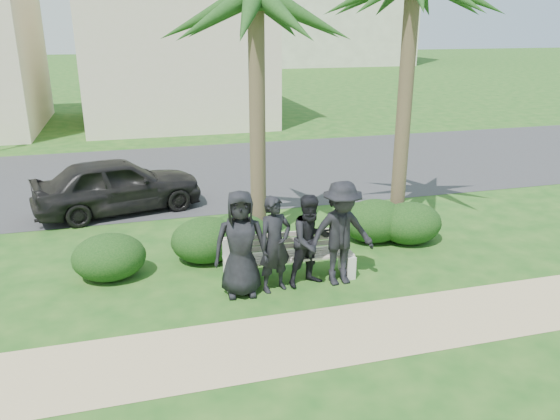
% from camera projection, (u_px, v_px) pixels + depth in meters
% --- Properties ---
extents(ground, '(160.00, 160.00, 0.00)m').
position_uv_depth(ground, '(330.00, 278.00, 9.95)').
color(ground, '#174B15').
rests_on(ground, ground).
extents(footpath, '(30.00, 1.60, 0.01)m').
position_uv_depth(footpath, '(371.00, 329.00, 8.31)').
color(footpath, tan).
rests_on(footpath, ground).
extents(asphalt_street, '(160.00, 8.00, 0.01)m').
position_uv_depth(asphalt_street, '(242.00, 170.00, 17.24)').
color(asphalt_street, '#2D2D30').
rests_on(asphalt_street, ground).
extents(stucco_bldg_right, '(8.40, 8.40, 7.30)m').
position_uv_depth(stucco_bldg_right, '(174.00, 40.00, 24.91)').
color(stucco_bldg_right, beige).
rests_on(stucco_bldg_right, ground).
extents(park_bench, '(2.36, 0.62, 0.82)m').
position_uv_depth(park_bench, '(289.00, 260.00, 9.81)').
color(park_bench, '#A7998C').
rests_on(park_bench, ground).
extents(man_a, '(0.96, 0.68, 1.85)m').
position_uv_depth(man_a, '(241.00, 244.00, 9.10)').
color(man_a, black).
rests_on(man_a, ground).
extents(man_b, '(0.72, 0.58, 1.70)m').
position_uv_depth(man_b, '(275.00, 244.00, 9.27)').
color(man_b, black).
rests_on(man_b, ground).
extents(man_c, '(0.93, 0.80, 1.66)m').
position_uv_depth(man_c, '(311.00, 241.00, 9.48)').
color(man_c, black).
rests_on(man_c, ground).
extents(man_d, '(1.25, 0.75, 1.89)m').
position_uv_depth(man_d, '(341.00, 234.00, 9.49)').
color(man_d, black).
rests_on(man_d, ground).
extents(hedge_a, '(1.31, 1.09, 0.86)m').
position_uv_depth(hedge_a, '(109.00, 256.00, 9.86)').
color(hedge_a, black).
rests_on(hedge_a, ground).
extents(hedge_b, '(1.37, 1.13, 0.89)m').
position_uv_depth(hedge_b, '(206.00, 239.00, 10.60)').
color(hedge_b, black).
rests_on(hedge_b, ground).
extents(hedge_c, '(1.33, 1.10, 0.87)m').
position_uv_depth(hedge_c, '(237.00, 234.00, 10.85)').
color(hedge_c, black).
rests_on(hedge_c, ground).
extents(hedge_d, '(1.40, 1.16, 0.91)m').
position_uv_depth(hedge_d, '(375.00, 220.00, 11.59)').
color(hedge_d, black).
rests_on(hedge_d, ground).
extents(hedge_e, '(1.35, 1.12, 0.88)m').
position_uv_depth(hedge_e, '(410.00, 222.00, 11.50)').
color(hedge_e, black).
rests_on(hedge_e, ground).
extents(palm_left, '(3.00, 3.00, 5.78)m').
position_uv_depth(palm_left, '(256.00, 1.00, 10.10)').
color(palm_left, brown).
rests_on(palm_left, ground).
extents(car_a, '(4.23, 2.44, 1.35)m').
position_uv_depth(car_a, '(118.00, 185.00, 13.28)').
color(car_a, black).
rests_on(car_a, ground).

